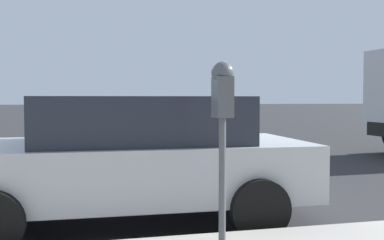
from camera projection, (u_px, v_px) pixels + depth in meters
The scene contains 3 objects.
ground_plane at pixel (164, 201), 6.45m from camera, with size 220.00×220.00×0.00m, color #2B2B2D.
parking_meter at pixel (222, 107), 3.74m from camera, with size 0.21×0.19×1.60m.
car_silver at pixel (130, 156), 5.32m from camera, with size 2.17×4.28×1.50m.
Camera 1 is at (-6.31, 1.10, 1.47)m, focal length 42.00 mm.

